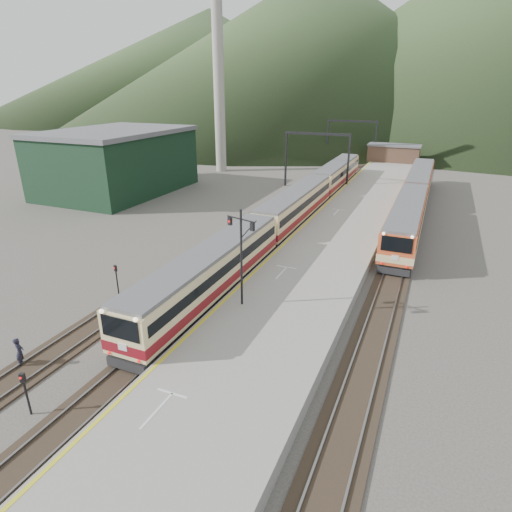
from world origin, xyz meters
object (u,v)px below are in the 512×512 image
at_px(second_train, 414,199).
at_px(signal_mast, 241,248).
at_px(main_train, 296,207).
at_px(worker, 20,352).

relative_size(second_train, signal_mast, 6.08).
height_order(main_train, worker, main_train).
bearing_deg(signal_mast, worker, -133.08).
bearing_deg(main_train, signal_mast, -81.43).
height_order(second_train, worker, second_train).
distance_m(signal_mast, worker, 13.54).
bearing_deg(main_train, worker, -100.74).
relative_size(second_train, worker, 22.26).
bearing_deg(worker, second_train, -70.07).
xyz_separation_m(second_train, worker, (-17.21, -39.01, -1.09)).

